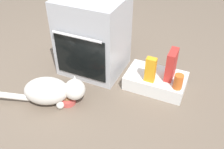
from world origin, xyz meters
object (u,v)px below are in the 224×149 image
at_px(oven, 93,36).
at_px(cereal_box, 171,65).
at_px(pantry_cabinet, 156,81).
at_px(sauce_jar, 178,82).
at_px(food_bowl, 68,100).
at_px(cat, 52,91).
at_px(juice_carton, 150,70).

xyz_separation_m(oven, cereal_box, (0.80, -0.02, -0.11)).
relative_size(pantry_cabinet, sauce_jar, 3.99).
height_order(pantry_cabinet, cereal_box, cereal_box).
xyz_separation_m(food_bowl, cereal_box, (0.77, 0.56, 0.25)).
bearing_deg(pantry_cabinet, cat, -142.21).
bearing_deg(pantry_cabinet, juice_carton, -109.62).
height_order(pantry_cabinet, sauce_jar, sauce_jar).
bearing_deg(sauce_jar, juice_carton, 179.22).
distance_m(food_bowl, cereal_box, 0.98).
relative_size(oven, sauce_jar, 5.50).
bearing_deg(food_bowl, cat, -156.42).
bearing_deg(sauce_jar, cereal_box, 128.60).
bearing_deg(oven, cat, -97.51).
relative_size(pantry_cabinet, cat, 0.71).
bearing_deg(cereal_box, pantry_cabinet, -170.94).
bearing_deg(juice_carton, cat, -146.10).
bearing_deg(cat, food_bowl, -0.00).
bearing_deg(cat, sauce_jar, 2.70).
xyz_separation_m(food_bowl, juice_carton, (0.61, 0.44, 0.23)).
bearing_deg(cereal_box, food_bowl, -143.81).
distance_m(food_bowl, sauce_jar, 0.99).
bearing_deg(oven, food_bowl, -86.95).
xyz_separation_m(cat, cereal_box, (0.88, 0.61, 0.14)).
bearing_deg(sauce_jar, pantry_cabinet, 153.81).
relative_size(pantry_cabinet, food_bowl, 3.92).
distance_m(cat, sauce_jar, 1.10).
bearing_deg(cereal_box, oven, 178.24).
xyz_separation_m(oven, juice_carton, (0.65, -0.15, -0.13)).
relative_size(cat, juice_carton, 3.27).
bearing_deg(oven, cereal_box, -1.76).
relative_size(oven, pantry_cabinet, 1.38).
distance_m(food_bowl, juice_carton, 0.79).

